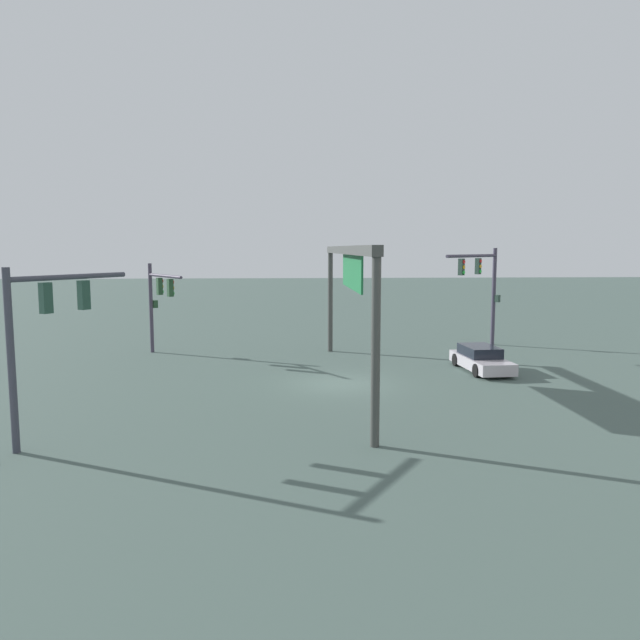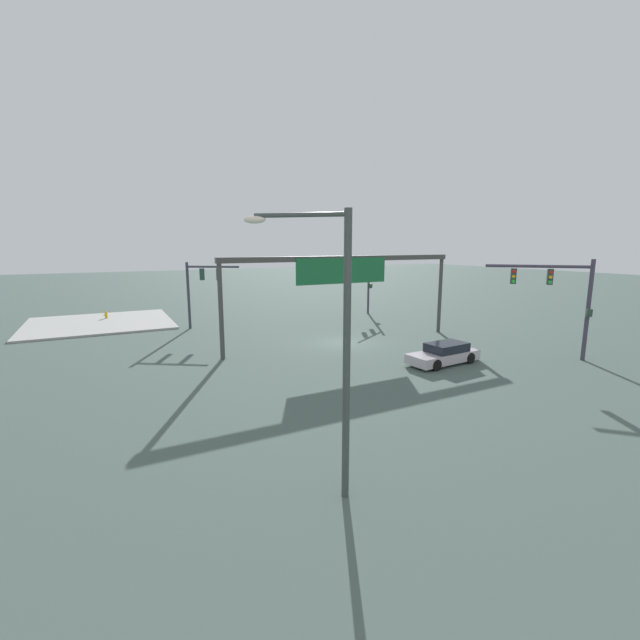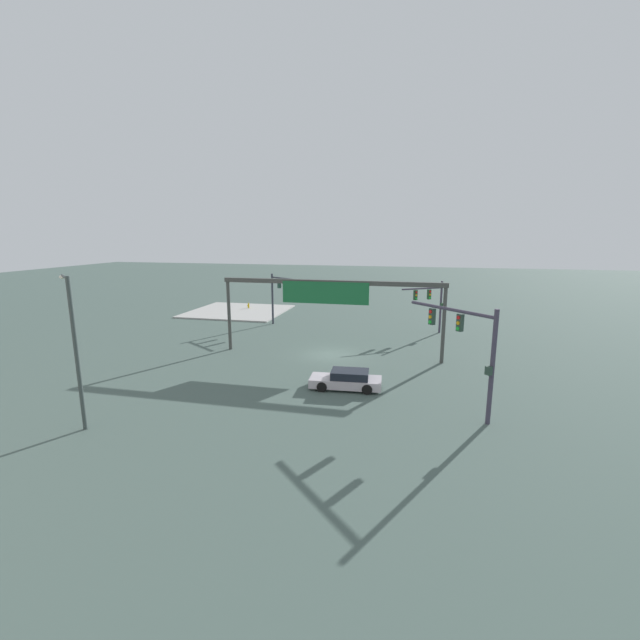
% 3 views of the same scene
% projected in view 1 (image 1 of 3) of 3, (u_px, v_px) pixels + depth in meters
% --- Properties ---
extents(ground_plane, '(194.29, 194.29, 0.00)m').
position_uv_depth(ground_plane, '(339.00, 384.00, 27.25)').
color(ground_plane, '#435650').
extents(traffic_signal_near_corner, '(4.29, 4.57, 6.04)m').
position_uv_depth(traffic_signal_near_corner, '(483.00, 280.00, 36.70)').
color(traffic_signal_near_corner, '#3B3649').
rests_on(traffic_signal_near_corner, ground).
extents(traffic_signal_opposite_side, '(3.77, 2.57, 5.49)m').
position_uv_depth(traffic_signal_opposite_side, '(41.00, 322.00, 18.55)').
color(traffic_signal_opposite_side, '#363845').
rests_on(traffic_signal_opposite_side, ground).
extents(traffic_signal_cross_street, '(4.09, 2.54, 5.16)m').
position_uv_depth(traffic_signal_cross_street, '(158.00, 295.00, 34.24)').
color(traffic_signal_cross_street, '#3E3749').
rests_on(traffic_signal_cross_street, ground).
extents(overhead_sign_gantry, '(17.77, 0.43, 6.13)m').
position_uv_depth(overhead_sign_gantry, '(347.00, 270.00, 26.59)').
color(overhead_sign_gantry, '#3E403E').
rests_on(overhead_sign_gantry, ground).
extents(sedan_car_approaching, '(4.62, 2.04, 1.21)m').
position_uv_depth(sedan_car_approaching, '(481.00, 359.00, 30.13)').
color(sedan_car_approaching, '#B5AEB7').
rests_on(sedan_car_approaching, ground).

